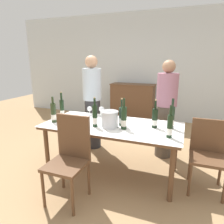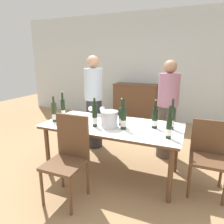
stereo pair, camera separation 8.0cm
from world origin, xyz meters
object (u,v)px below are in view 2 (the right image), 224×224
at_px(dining_table, 112,129).
at_px(wine_bottle_7, 63,108).
at_px(wine_glass_0, 91,109).
at_px(wine_glass_1, 66,120).
at_px(sideboard_cabinet, 135,102).
at_px(chair_right_end, 208,152).
at_px(wine_bottle_3, 155,119).
at_px(chair_near_front, 69,153).
at_px(wine_bottle_4, 169,127).
at_px(ice_bucket, 109,119).
at_px(wine_bottle_1, 172,118).
at_px(wine_bottle_2, 95,116).
at_px(wine_glass_3, 104,113).
at_px(wine_glass_2, 102,109).
at_px(person_host, 94,103).
at_px(wine_bottle_5, 123,119).
at_px(wine_bottle_6, 121,117).
at_px(wine_bottle_0, 54,113).
at_px(person_guest_left, 167,111).

xyz_separation_m(dining_table, wine_bottle_7, (-0.84, 0.05, 0.21)).
bearing_deg(wine_glass_0, wine_glass_1, -91.63).
xyz_separation_m(sideboard_cabinet, wine_bottle_7, (-0.43, -2.62, 0.38)).
bearing_deg(chair_right_end, sideboard_cabinet, 122.64).
bearing_deg(dining_table, wine_bottle_3, 8.26).
distance_m(sideboard_cabinet, wine_bottle_7, 2.68).
bearing_deg(wine_bottle_7, chair_near_front, -51.50).
relative_size(sideboard_cabinet, wine_bottle_4, 3.04).
distance_m(chair_right_end, chair_near_front, 1.69).
height_order(ice_bucket, chair_right_end, ice_bucket).
bearing_deg(ice_bucket, wine_bottle_1, 16.83).
distance_m(wine_bottle_2, wine_glass_3, 0.35).
height_order(ice_bucket, wine_glass_2, ice_bucket).
height_order(wine_glass_3, chair_near_front, chair_near_front).
height_order(chair_near_front, person_host, person_host).
relative_size(wine_glass_2, chair_right_end, 0.19).
height_order(wine_bottle_5, wine_bottle_6, wine_bottle_5).
bearing_deg(chair_near_front, sideboard_cabinet, 92.53).
distance_m(wine_bottle_5, wine_glass_2, 0.67).
xyz_separation_m(wine_bottle_7, wine_glass_1, (0.32, -0.39, -0.05)).
distance_m(wine_bottle_0, wine_glass_1, 0.33).
bearing_deg(wine_bottle_2, chair_right_end, 9.82).
height_order(wine_bottle_5, wine_glass_1, wine_bottle_5).
bearing_deg(wine_bottle_2, wine_bottle_3, 18.08).
relative_size(ice_bucket, chair_near_front, 0.24).
height_order(wine_bottle_1, chair_right_end, wine_bottle_1).
relative_size(wine_bottle_5, wine_glass_1, 2.98).
distance_m(wine_bottle_2, chair_near_front, 0.61).
bearing_deg(wine_bottle_1, chair_right_end, -4.54).
xyz_separation_m(wine_bottle_6, wine_glass_2, (-0.43, 0.32, -0.01)).
distance_m(wine_bottle_3, wine_glass_3, 0.79).
distance_m(wine_glass_1, wine_glass_3, 0.61).
distance_m(wine_bottle_3, wine_bottle_7, 1.41).
xyz_separation_m(wine_glass_3, person_host, (-0.43, 0.52, 0.01)).
bearing_deg(wine_bottle_7, wine_bottle_5, -9.09).
xyz_separation_m(wine_bottle_0, wine_bottle_6, (0.96, 0.20, -0.01)).
distance_m(wine_bottle_0, wine_bottle_3, 1.42).
height_order(wine_bottle_6, person_host, person_host).
relative_size(wine_bottle_6, chair_right_end, 0.43).
height_order(wine_bottle_0, wine_bottle_5, wine_bottle_5).
distance_m(wine_bottle_5, wine_bottle_6, 0.15).
bearing_deg(chair_near_front, wine_bottle_5, 49.98).
bearing_deg(wine_glass_1, person_guest_left, 44.36).
height_order(dining_table, wine_bottle_0, wine_bottle_0).
bearing_deg(person_guest_left, wine_bottle_7, -153.26).
bearing_deg(wine_glass_0, chair_right_end, -7.71).
relative_size(sideboard_cabinet, wine_bottle_1, 2.92).
bearing_deg(sideboard_cabinet, dining_table, -81.23).
xyz_separation_m(wine_bottle_5, wine_bottle_7, (-1.05, 0.17, 0.00)).
xyz_separation_m(dining_table, wine_bottle_4, (0.78, -0.21, 0.20)).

